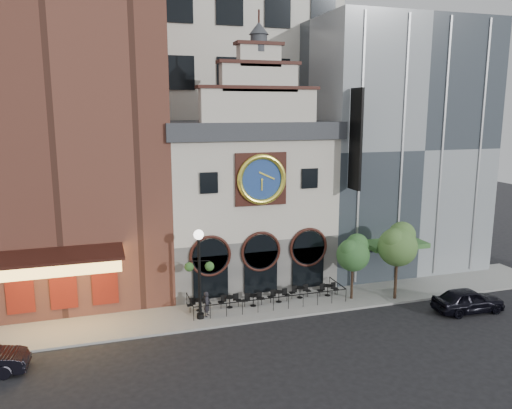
{
  "coord_description": "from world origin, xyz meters",
  "views": [
    {
      "loc": [
        -10.37,
        -27.99,
        13.23
      ],
      "look_at": [
        0.31,
        6.0,
        6.39
      ],
      "focal_mm": 35.0,
      "sensor_mm": 36.0,
      "label": 1
    }
  ],
  "objects": [
    {
      "name": "bistro_2",
      "position": [
        -1.03,
        2.37,
        0.61
      ],
      "size": [
        1.58,
        0.68,
        0.9
      ],
      "color": "black",
      "rests_on": "sidewalk"
    },
    {
      "name": "tree_right",
      "position": [
        8.92,
        0.75,
        4.11
      ],
      "size": [
        2.81,
        2.7,
        5.4
      ],
      "color": "#382619",
      "rests_on": "sidewalk"
    },
    {
      "name": "bistro_0",
      "position": [
        -4.67,
        2.68,
        0.61
      ],
      "size": [
        1.58,
        0.68,
        0.9
      ],
      "color": "black",
      "rests_on": "sidewalk"
    },
    {
      "name": "bistro_3",
      "position": [
        0.86,
        2.5,
        0.61
      ],
      "size": [
        1.58,
        0.68,
        0.9
      ],
      "color": "black",
      "rests_on": "sidewalk"
    },
    {
      "name": "bistro_4",
      "position": [
        2.54,
        2.8,
        0.61
      ],
      "size": [
        1.58,
        0.68,
        0.9
      ],
      "color": "black",
      "rests_on": "sidewalk"
    },
    {
      "name": "retail_building",
      "position": [
        12.99,
        9.99,
        10.14
      ],
      "size": [
        14.0,
        14.4,
        20.0
      ],
      "color": "gray",
      "rests_on": "ground"
    },
    {
      "name": "cafe_railing",
      "position": [
        0.0,
        2.5,
        0.6
      ],
      "size": [
        10.6,
        2.6,
        0.9
      ],
      "primitive_type": null,
      "color": "black",
      "rests_on": "sidewalk"
    },
    {
      "name": "office_tower",
      "position": [
        0.0,
        20.0,
        20.0
      ],
      "size": [
        20.0,
        16.0,
        40.0
      ],
      "primitive_type": "cube",
      "color": "silver",
      "rests_on": "ground"
    },
    {
      "name": "tree_left",
      "position": [
        5.99,
        1.63,
        3.51
      ],
      "size": [
        2.38,
        2.29,
        4.58
      ],
      "color": "#382619",
      "rests_on": "sidewalk"
    },
    {
      "name": "ground",
      "position": [
        0.0,
        0.0,
        0.0
      ],
      "size": [
        120.0,
        120.0,
        0.0
      ],
      "primitive_type": "plane",
      "color": "black",
      "rests_on": "ground"
    },
    {
      "name": "bistro_5",
      "position": [
        4.59,
        2.6,
        0.61
      ],
      "size": [
        1.58,
        0.68,
        0.9
      ],
      "color": "black",
      "rests_on": "sidewalk"
    },
    {
      "name": "sidewalk",
      "position": [
        0.0,
        2.5,
        0.07
      ],
      "size": [
        44.0,
        5.0,
        0.15
      ],
      "primitive_type": "cube",
      "color": "gray",
      "rests_on": "ground"
    },
    {
      "name": "bistro_1",
      "position": [
        -2.61,
        2.58,
        0.61
      ],
      "size": [
        1.58,
        0.68,
        0.9
      ],
      "color": "black",
      "rests_on": "sidewalk"
    },
    {
      "name": "pedestrian",
      "position": [
        -4.34,
        1.66,
        0.97
      ],
      "size": [
        0.65,
        0.71,
        1.63
      ],
      "primitive_type": "imported",
      "rotation": [
        0.0,
        0.0,
        1.02
      ],
      "color": "black",
      "rests_on": "sidewalk"
    },
    {
      "name": "theater_building",
      "position": [
        -13.0,
        9.96,
        12.6
      ],
      "size": [
        14.0,
        15.6,
        25.0
      ],
      "color": "brown",
      "rests_on": "ground"
    },
    {
      "name": "lamppost",
      "position": [
        -4.83,
        1.46,
        3.73
      ],
      "size": [
        1.83,
        0.85,
        5.79
      ],
      "rotation": [
        0.0,
        0.0,
        -0.2
      ],
      "color": "black",
      "rests_on": "sidewalk"
    },
    {
      "name": "car_right",
      "position": [
        12.36,
        -2.48,
        0.81
      ],
      "size": [
        4.85,
        2.15,
        1.62
      ],
      "primitive_type": "imported",
      "rotation": [
        0.0,
        0.0,
        1.52
      ],
      "color": "black",
      "rests_on": "ground"
    },
    {
      "name": "clock_building",
      "position": [
        0.0,
        7.82,
        6.69
      ],
      "size": [
        12.6,
        8.78,
        18.65
      ],
      "color": "#605E5B",
      "rests_on": "ground"
    }
  ]
}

